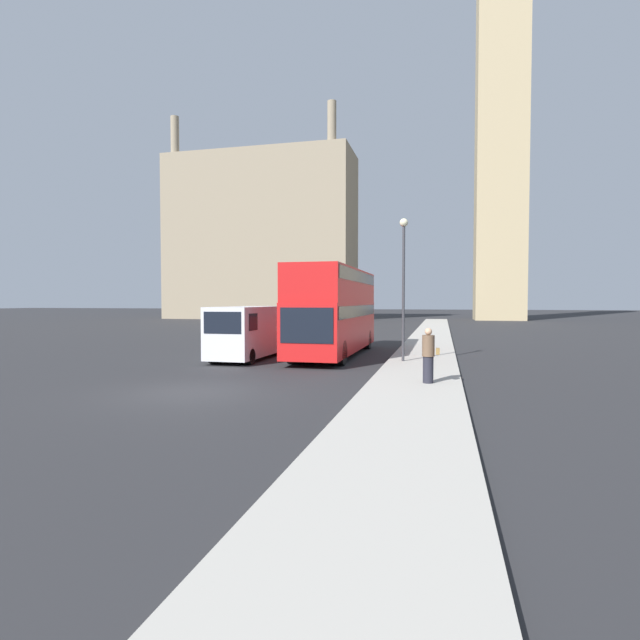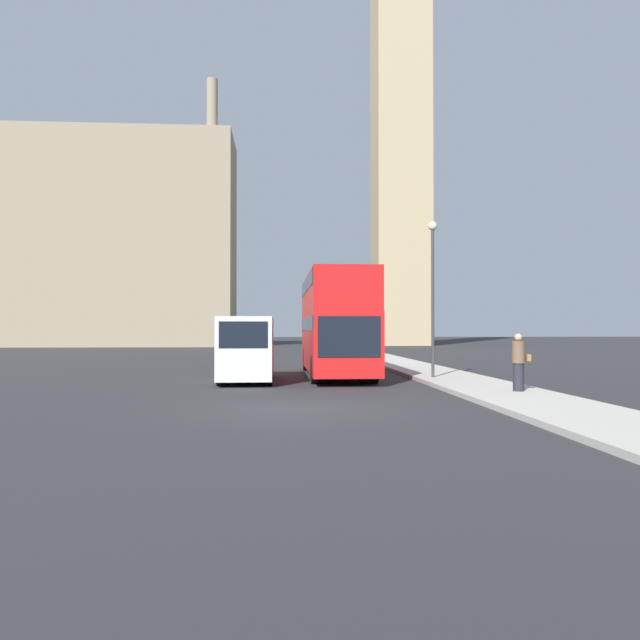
% 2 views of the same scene
% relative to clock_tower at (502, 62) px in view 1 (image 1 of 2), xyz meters
% --- Properties ---
extents(ground_plane, '(300.00, 300.00, 0.00)m').
position_rel_clock_tower_xyz_m(ground_plane, '(-15.23, -62.90, -36.83)').
color(ground_plane, '#28282B').
extents(sidewalk_strip, '(2.96, 120.00, 0.15)m').
position_rel_clock_tower_xyz_m(sidewalk_strip, '(-8.74, -62.90, -36.75)').
color(sidewalk_strip, '#ADA89E').
rests_on(sidewalk_strip, ground_plane).
extents(clock_tower, '(7.38, 7.55, 71.95)m').
position_rel_clock_tower_xyz_m(clock_tower, '(0.00, 0.00, 0.00)').
color(clock_tower, tan).
rests_on(clock_tower, ground_plane).
extents(building_block_distant, '(28.92, 10.51, 30.90)m').
position_rel_clock_tower_xyz_m(building_block_distant, '(-35.62, -2.45, -24.13)').
color(building_block_distant, gray).
rests_on(building_block_distant, ground_plane).
extents(red_double_decker_bus, '(2.54, 10.86, 4.33)m').
position_rel_clock_tower_xyz_m(red_double_decker_bus, '(-13.17, -51.92, -34.40)').
color(red_double_decker_bus, red).
rests_on(red_double_decker_bus, ground_plane).
extents(white_van, '(2.01, 5.55, 2.49)m').
position_rel_clock_tower_xyz_m(white_van, '(-16.85, -54.60, -35.49)').
color(white_van, silver).
rests_on(white_van, ground_plane).
extents(pedestrian, '(0.55, 0.39, 1.76)m').
position_rel_clock_tower_xyz_m(pedestrian, '(-8.31, -60.38, -35.80)').
color(pedestrian, '#23232D').
rests_on(pedestrian, sidewalk_strip).
extents(street_lamp, '(0.36, 0.36, 6.16)m').
position_rel_clock_tower_xyz_m(street_lamp, '(-9.55, -54.69, -32.67)').
color(street_lamp, '#38383D').
rests_on(street_lamp, sidewalk_strip).
extents(parked_sedan, '(1.84, 4.77, 1.54)m').
position_rel_clock_tower_xyz_m(parked_sedan, '(-18.01, -26.44, -36.13)').
color(parked_sedan, navy).
rests_on(parked_sedan, ground_plane).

